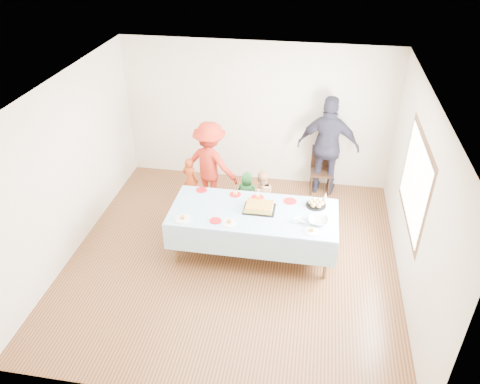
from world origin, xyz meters
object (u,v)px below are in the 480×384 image
Objects in this scene: adult_left at (210,164)px; birthday_cake at (259,207)px; party_table at (254,214)px; dining_chair at (321,166)px.

birthday_cake is at bearing 147.23° from adult_left.
adult_left reaches higher than party_table.
adult_left is (-0.96, 1.31, 0.06)m from party_table.
dining_chair reaches higher than birthday_cake.
adult_left is at bearing -160.46° from dining_chair.
dining_chair is at bearing 64.90° from party_table.
birthday_cake reaches higher than party_table.
dining_chair is (0.98, 2.10, -0.24)m from party_table.
adult_left is (-1.03, 1.24, -0.03)m from birthday_cake.
adult_left is at bearing 129.87° from birthday_cake.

